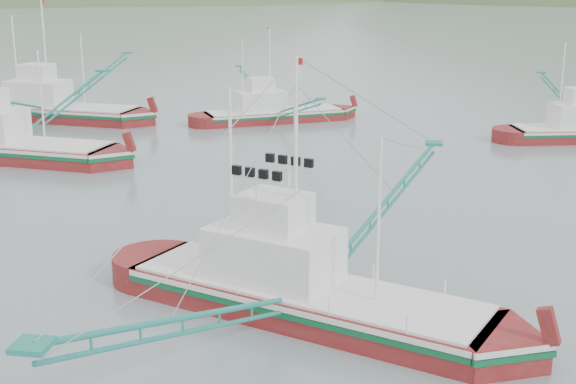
# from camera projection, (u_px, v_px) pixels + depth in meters

# --- Properties ---
(ground) EXTENTS (1200.00, 1200.00, 0.00)m
(ground) POSITION_uv_depth(u_px,v_px,m) (264.00, 309.00, 31.85)
(ground) COLOR slate
(ground) RESTS_ON ground
(main_boat) EXTENTS (15.15, 25.63, 10.81)m
(main_boat) POSITION_uv_depth(u_px,v_px,m) (304.00, 262.00, 30.75)
(main_boat) COLOR maroon
(main_boat) RESTS_ON ground
(bg_boat_left) EXTENTS (15.91, 27.97, 11.37)m
(bg_boat_left) POSITION_uv_depth(u_px,v_px,m) (4.00, 135.00, 56.65)
(bg_boat_left) COLOR maroon
(bg_boat_left) RESTS_ON ground
(bg_boat_far) EXTENTS (13.94, 20.77, 9.02)m
(bg_boat_far) POSITION_uv_depth(u_px,v_px,m) (274.00, 101.00, 70.63)
(bg_boat_far) COLOR maroon
(bg_boat_far) RESTS_ON ground
(bg_boat_extra) EXTENTS (15.92, 27.97, 11.37)m
(bg_boat_extra) POSITION_uv_depth(u_px,v_px,m) (52.00, 101.00, 71.47)
(bg_boat_extra) COLOR maroon
(bg_boat_extra) RESTS_ON ground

